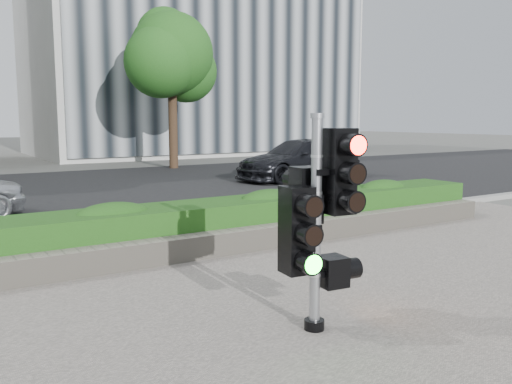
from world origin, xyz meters
TOP-DOWN VIEW (x-y plane):
  - ground at (0.00, 0.00)m, footprint 120.00×120.00m
  - sidewalk at (0.00, -2.50)m, footprint 16.00×11.00m
  - road at (0.00, 10.00)m, footprint 60.00×13.00m
  - curb at (0.00, 3.15)m, footprint 60.00×0.25m
  - stone_wall at (0.00, 1.90)m, footprint 12.00×0.32m
  - hedge at (0.00, 2.55)m, footprint 12.00×1.00m
  - building_right at (11.00, 25.00)m, footprint 18.00×10.00m
  - tree_right at (5.48, 15.55)m, footprint 4.10×3.58m
  - traffic_signal at (-0.42, -1.10)m, footprint 0.73×0.55m
  - car_dark at (7.32, 9.40)m, footprint 4.71×2.23m

SIDE VIEW (x-z plane):
  - ground at x=0.00m, z-range 0.00..0.00m
  - road at x=0.00m, z-range 0.00..0.02m
  - sidewalk at x=0.00m, z-range 0.00..0.03m
  - curb at x=0.00m, z-range 0.00..0.12m
  - stone_wall at x=0.00m, z-range 0.03..0.37m
  - hedge at x=0.00m, z-range 0.03..0.71m
  - car_dark at x=7.32m, z-range 0.02..1.35m
  - traffic_signal at x=-0.42m, z-range 0.14..2.19m
  - tree_right at x=5.48m, z-range 1.22..7.75m
  - building_right at x=11.00m, z-range 0.00..12.00m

